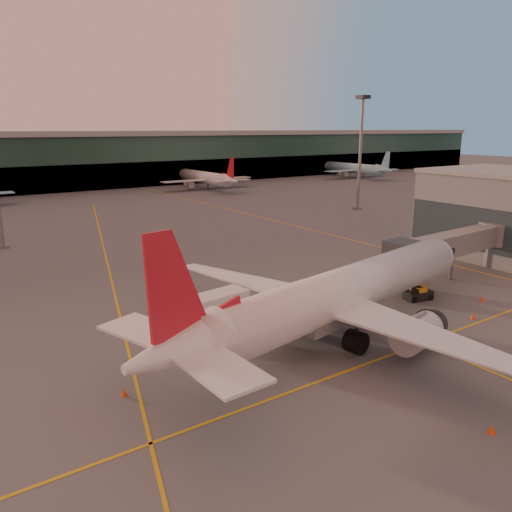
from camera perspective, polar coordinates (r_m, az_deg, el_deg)
ground at (r=41.03m, az=19.81°, el=-13.37°), size 600.00×600.00×0.00m
taxi_markings at (r=71.32m, az=-14.34°, el=-1.09°), size 100.12×173.00×0.01m
terminal at (r=165.31m, az=-24.14°, el=9.81°), size 400.00×20.00×17.60m
mast_east_near at (r=118.71m, az=11.87°, el=12.36°), size 2.40×2.40×25.60m
main_airplane at (r=44.79m, az=9.27°, el=-4.58°), size 41.66×37.80×12.63m
jet_bridge at (r=67.94m, az=22.17°, el=1.23°), size 23.45×4.56×6.13m
catering_truck at (r=45.38m, az=-4.24°, el=-6.43°), size 5.73×3.03×4.25m
pushback_tug at (r=58.43m, az=18.07°, el=-4.16°), size 3.31×2.25×1.56m
cone_nose at (r=60.48m, az=24.38°, el=-4.46°), size 0.50×0.50×0.63m
cone_tail at (r=38.04m, az=-14.87°, el=-14.81°), size 0.45×0.45×0.57m
cone_wing_right at (r=36.12m, az=25.35°, el=-17.45°), size 0.49×0.49×0.62m
cone_wing_left at (r=60.35m, az=-2.59°, el=-3.19°), size 0.47×0.47×0.60m
cone_fwd at (r=54.72m, az=23.55°, el=-6.30°), size 0.50×0.50×0.63m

